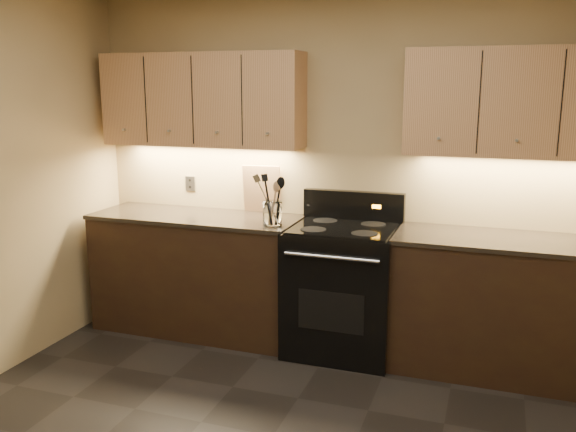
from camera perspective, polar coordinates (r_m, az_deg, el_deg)
The scene contains 13 objects.
wall_back at distance 4.58m, azimuth 5.36°, elevation 4.44°, with size 4.00×0.04×2.60m, color tan.
counter_left at distance 4.87m, azimuth -8.43°, elevation -5.24°, with size 1.62×0.62×0.93m.
counter_right at distance 4.36m, azimuth 19.53°, elevation -7.95°, with size 1.46×0.62×0.93m.
stove at distance 4.45m, azimuth 5.16°, elevation -6.68°, with size 0.76×0.68×1.14m.
upper_cab_left at distance 4.79m, azimuth -8.09°, elevation 10.71°, with size 1.60×0.30×0.70m, color tan.
upper_cab_right at distance 4.26m, azimuth 20.81°, elevation 9.89°, with size 1.44×0.30×0.70m, color tan.
outlet_plate at distance 5.07m, azimuth -9.14°, elevation 3.02°, with size 0.09×0.01×0.12m, color #B2B5BA.
utensil_crock at distance 4.35m, azimuth -1.47°, elevation 0.18°, with size 0.18×0.18×0.17m.
cutting_board at distance 4.77m, azimuth -2.46°, elevation 2.55°, with size 0.30×0.02×0.38m, color tan.
wooden_spoon at distance 4.33m, azimuth -1.72°, elevation 1.31°, with size 0.06×0.06×0.30m, color tan, non-canonical shape.
black_spoon at distance 4.35m, azimuth -1.30°, elevation 1.57°, with size 0.06×0.06×0.33m, color black, non-canonical shape.
black_turner at distance 4.30m, azimuth -1.52°, elevation 1.67°, with size 0.08×0.08×0.37m, color black, non-canonical shape.
steel_spatula at distance 4.32m, azimuth -1.01°, elevation 1.88°, with size 0.08×0.08×0.39m, color silver, non-canonical shape.
Camera 1 is at (1.08, -2.41, 1.91)m, focal length 38.00 mm.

